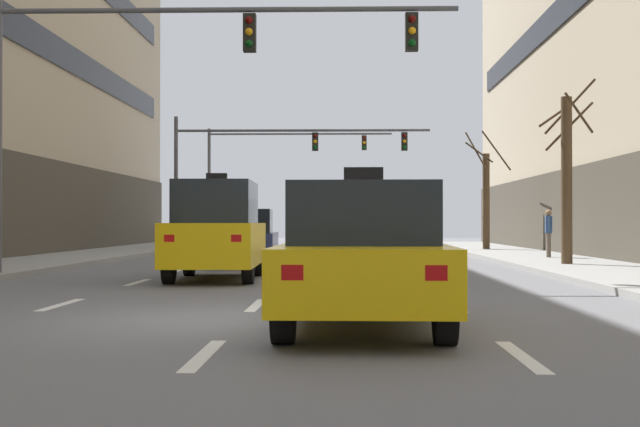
{
  "coord_description": "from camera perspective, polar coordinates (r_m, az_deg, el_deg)",
  "views": [
    {
      "loc": [
        1.32,
        -11.28,
        1.26
      ],
      "look_at": [
        0.44,
        21.83,
        1.6
      ],
      "focal_mm": 49.13,
      "sensor_mm": 36.0,
      "label": 1
    }
  ],
  "objects": [
    {
      "name": "lane_stripe_l3_s9",
      "position": [
        38.34,
        4.03,
        -2.46
      ],
      "size": [
        0.16,
        2.0,
        0.01
      ],
      "primitive_type": "cube",
      "color": "silver",
      "rests_on": "ground"
    },
    {
      "name": "lane_stripe_l3_s3",
      "position": [
        8.55,
        13.0,
        -9.04
      ],
      "size": [
        0.16,
        2.0,
        0.01
      ],
      "primitive_type": "cube",
      "color": "silver",
      "rests_on": "ground"
    },
    {
      "name": "taxi_driving_3",
      "position": [
        19.4,
        -6.75,
        -1.12
      ],
      "size": [
        1.97,
        4.51,
        2.35
      ],
      "color": "black",
      "rests_on": "ground"
    },
    {
      "name": "lane_stripe_l2_s4",
      "position": [
        13.41,
        -4.17,
        -5.97
      ],
      "size": [
        0.16,
        2.0,
        0.01
      ],
      "primitive_type": "cube",
      "color": "silver",
      "rests_on": "ground"
    },
    {
      "name": "lane_stripe_l3_s7",
      "position": [
        28.36,
        4.92,
        -3.13
      ],
      "size": [
        0.16,
        2.0,
        0.01
      ],
      "primitive_type": "cube",
      "color": "silver",
      "rests_on": "ground"
    },
    {
      "name": "lane_stripe_l3_s6",
      "position": [
        23.38,
        5.65,
        -3.67
      ],
      "size": [
        0.16,
        2.0,
        0.01
      ],
      "primitive_type": "cube",
      "color": "silver",
      "rests_on": "ground"
    },
    {
      "name": "lane_stripe_l1_s10",
      "position": [
        43.52,
        -4.19,
        -2.24
      ],
      "size": [
        0.16,
        2.0,
        0.01
      ],
      "primitive_type": "cube",
      "color": "silver",
      "rests_on": "ground"
    },
    {
      "name": "lane_stripe_l2_s9",
      "position": [
        38.33,
        -0.46,
        -2.47
      ],
      "size": [
        0.16,
        2.0,
        0.01
      ],
      "primitive_type": "cube",
      "color": "silver",
      "rests_on": "ground"
    },
    {
      "name": "lane_stripe_l1_s8",
      "position": [
        33.59,
        -5.88,
        -2.73
      ],
      "size": [
        0.16,
        2.0,
        0.01
      ],
      "primitive_type": "cube",
      "color": "silver",
      "rests_on": "ground"
    },
    {
      "name": "lane_stripe_l1_s6",
      "position": [
        23.72,
        -9.0,
        -3.62
      ],
      "size": [
        0.16,
        2.0,
        0.01
      ],
      "primitive_type": "cube",
      "color": "silver",
      "rests_on": "ground"
    },
    {
      "name": "street_tree_1",
      "position": [
        37.76,
        10.76,
        1.02
      ],
      "size": [
        1.93,
        1.23,
        4.98
      ],
      "color": "#4C3823",
      "rests_on": "sidewalk_right"
    },
    {
      "name": "lane_stripe_l2_s7",
      "position": [
        28.34,
        -1.16,
        -3.13
      ],
      "size": [
        0.16,
        2.0,
        0.01
      ],
      "primitive_type": "cube",
      "color": "silver",
      "rests_on": "ground"
    },
    {
      "name": "lane_stripe_l2_s10",
      "position": [
        43.32,
        -0.23,
        -2.25
      ],
      "size": [
        0.16,
        2.0,
        0.01
      ],
      "primitive_type": "cube",
      "color": "silver",
      "rests_on": "ground"
    },
    {
      "name": "traffic_signal_2",
      "position": [
        50.45,
        -3.53,
        3.47
      ],
      "size": [
        10.6,
        0.34,
        6.53
      ],
      "color": "#4C4C51",
      "rests_on": "sidewalk_left"
    },
    {
      "name": "lane_stripe_l2_s3",
      "position": [
        8.48,
        -7.56,
        -9.11
      ],
      "size": [
        0.16,
        2.0,
        0.01
      ],
      "primitive_type": "cube",
      "color": "silver",
      "rests_on": "ground"
    },
    {
      "name": "lane_stripe_l2_s5",
      "position": [
        18.38,
        -2.62,
        -4.51
      ],
      "size": [
        0.16,
        2.0,
        0.01
      ],
      "primitive_type": "cube",
      "color": "silver",
      "rests_on": "ground"
    },
    {
      "name": "lane_stripe_l2_s8",
      "position": [
        33.33,
        -0.76,
        -2.75
      ],
      "size": [
        0.16,
        2.0,
        0.01
      ],
      "primitive_type": "cube",
      "color": "silver",
      "rests_on": "ground"
    },
    {
      "name": "lane_stripe_l1_s7",
      "position": [
        28.64,
        -7.17,
        -3.1
      ],
      "size": [
        0.16,
        2.0,
        0.01
      ],
      "primitive_type": "cube",
      "color": "silver",
      "rests_on": "ground"
    },
    {
      "name": "traffic_signal_1",
      "position": [
        40.42,
        -3.3,
        3.93
      ],
      "size": [
        11.79,
        0.35,
        6.02
      ],
      "color": "#4C4C51",
      "rests_on": "sidewalk_left"
    },
    {
      "name": "lane_stripe_l3_s10",
      "position": [
        43.34,
        3.74,
        -2.25
      ],
      "size": [
        0.16,
        2.0,
        0.01
      ],
      "primitive_type": "cube",
      "color": "silver",
      "rests_on": "ground"
    },
    {
      "name": "lane_stripe_l3_s8",
      "position": [
        33.35,
        4.41,
        -2.75
      ],
      "size": [
        0.16,
        2.0,
        0.01
      ],
      "primitive_type": "cube",
      "color": "silver",
      "rests_on": "ground"
    },
    {
      "name": "car_driving_0",
      "position": [
        25.24,
        -4.98,
        -1.62
      ],
      "size": [
        2.0,
        4.44,
        1.64
      ],
      "color": "black",
      "rests_on": "ground"
    },
    {
      "name": "lane_stripe_l1_s5",
      "position": [
        18.83,
        -11.79,
        -4.4
      ],
      "size": [
        0.16,
        2.0,
        0.01
      ],
      "primitive_type": "cube",
      "color": "silver",
      "rests_on": "ground"
    },
    {
      "name": "lane_stripe_l3_s5",
      "position": [
        18.4,
        6.77,
        -4.5
      ],
      "size": [
        0.16,
        2.0,
        0.01
      ],
      "primitive_type": "cube",
      "color": "silver",
      "rests_on": "ground"
    },
    {
      "name": "taxi_driving_1",
      "position": [
        32.91,
        1.63,
        -0.95
      ],
      "size": [
        1.91,
        4.41,
        2.29
      ],
      "color": "black",
      "rests_on": "ground"
    },
    {
      "name": "lane_stripe_l2_s6",
      "position": [
        23.36,
        -1.73,
        -3.67
      ],
      "size": [
        0.16,
        2.0,
        0.01
      ],
      "primitive_type": "cube",
      "color": "silver",
      "rests_on": "ground"
    },
    {
      "name": "ground_plane",
      "position": [
        11.43,
        -5.17,
        -6.92
      ],
      "size": [
        120.0,
        120.0,
        0.0
      ],
      "primitive_type": "plane",
      "color": "slate"
    },
    {
      "name": "car_driving_4",
      "position": [
        38.01,
        -7.36,
        -1.24
      ],
      "size": [
        1.97,
        4.49,
        1.67
      ],
      "color": "black",
      "rests_on": "ground"
    },
    {
      "name": "taxi_driving_2",
      "position": [
        10.39,
        2.86,
        -2.87
      ],
      "size": [
        2.01,
        4.62,
        1.9
      ],
      "color": "black",
      "rests_on": "ground"
    },
    {
      "name": "lane_stripe_l1_s4",
      "position": [
        14.03,
        -16.52,
        -5.71
      ],
      "size": [
        0.16,
        2.0,
        0.01
      ],
      "primitive_type": "cube",
      "color": "silver",
      "rests_on": "ground"
    },
    {
      "name": "traffic_signal_0",
      "position": [
        20.06,
        -10.39,
        9.43
      ],
      "size": [
        10.36,
        0.34,
        6.46
      ],
      "color": "#4C4C51",
      "rests_on": "sidewalk_left"
    },
    {
      "name": "lane_stripe_l3_s4",
      "position": [
        13.45,
        8.73,
        -5.95
      ],
      "size": [
        0.16,
        2.0,
        0.01
      ],
      "primitive_type": "cube",
      "color": "silver",
      "rests_on": "ground"
    },
    {
      "name": "street_tree_2",
      "position": [
        24.73,
        15.78,
        2.4
      ],
      "size": [
        1.61,
        1.62,
        5.11
      ],
      "color": "#4C3823",
      "rests_on": "sidewalk_right"
    },
    {
      "name": "lane_stripe_l1_s9",
      "position": [
        38.55,
        -4.92,
        -2.45
      ],
      "size": [
        0.16,
        2.0,
        0.01
      ],
      "primitive_type": "cube",
      "color": "silver",
      "rests_on": "ground"
    },
    {
      "name": "pedestrian_1",
      "position": [
        29.16,
        14.67,
        -1.04
      ],
      "size": [
        0.24,
        0.53,
        1.54
      ],
      "color": "brown",
      "rests_on": "sidewalk_right"
    }
  ]
}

